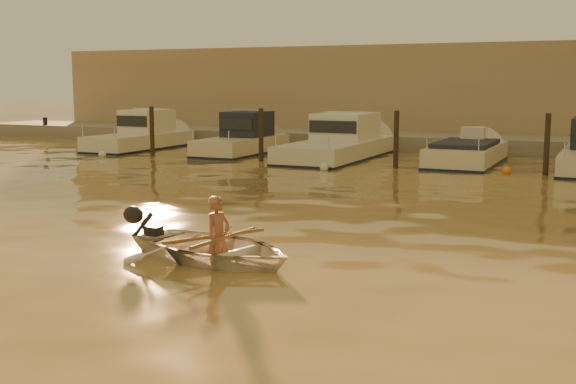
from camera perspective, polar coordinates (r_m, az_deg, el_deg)
The scene contains 20 objects.
ground_plane at distance 13.07m, azimuth -7.88°, elevation -4.57°, with size 160.00×160.00×0.00m, color olive.
dinghy at distance 12.25m, azimuth -5.88°, elevation -4.45°, with size 2.23×3.12×0.65m, color silver.
person at distance 12.14m, azimuth -5.55°, elevation -3.60°, with size 0.51×0.34×1.40m, color #925C49.
outboard_motor at distance 13.28m, azimuth -10.65°, elevation -3.19°, with size 0.90×0.40×0.70m, color black, non-canonical shape.
oar_port at distance 12.04m, azimuth -5.02°, elevation -3.61°, with size 0.06×0.06×2.10m, color brown.
oar_starboard at distance 12.17m, azimuth -5.73°, elevation -3.49°, with size 0.06×0.06×2.10m, color brown.
moored_boat_0 at distance 33.23m, azimuth -11.65°, elevation 4.43°, with size 2.08×6.67×1.75m, color silver, non-canonical shape.
moored_boat_1 at distance 30.44m, azimuth -3.68°, elevation 4.21°, with size 2.01×6.07×1.75m, color beige, non-canonical shape.
moored_boat_2 at distance 28.63m, azimuth 4.04°, elevation 3.93°, with size 2.54×8.41×1.75m, color silver, non-canonical shape.
moored_boat_3 at distance 27.32m, azimuth 13.94°, elevation 2.63°, with size 2.16×6.19×0.95m, color beige, non-canonical shape.
piling_0 at distance 30.12m, azimuth -10.69°, elevation 4.56°, with size 0.18×0.18×2.20m, color #2D2319.
piling_1 at distance 27.54m, azimuth -2.14°, elevation 4.33°, with size 0.18×0.18×2.20m, color #2D2319.
piling_2 at distance 25.60m, azimuth 8.54°, elevation 3.92°, with size 0.18×0.18×2.20m, color #2D2319.
piling_3 at distance 24.68m, azimuth 19.77°, elevation 3.33°, with size 0.18×0.18×2.20m, color #2D2319.
fender_a at distance 30.06m, azimuth -14.46°, elevation 2.90°, with size 0.30×0.30×0.30m, color silver.
fender_b at distance 28.81m, azimuth -5.98°, elevation 2.88°, with size 0.30×0.30×0.30m, color orange.
fender_c at distance 24.68m, azimuth 2.88°, elevation 1.96°, with size 0.30×0.30×0.30m, color silver.
fender_d at distance 24.72m, azimuth 16.87°, elevation 1.61°, with size 0.30×0.30×0.30m, color orange.
quay at distance 33.06m, azimuth 12.58°, elevation 3.55°, with size 52.00×4.00×1.00m, color gray.
waterfront_building at distance 38.34m, azimuth 14.45°, elevation 7.53°, with size 46.00×7.00×4.80m, color #9E8466.
Camera 1 is at (6.88, -10.71, 2.97)m, focal length 45.00 mm.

